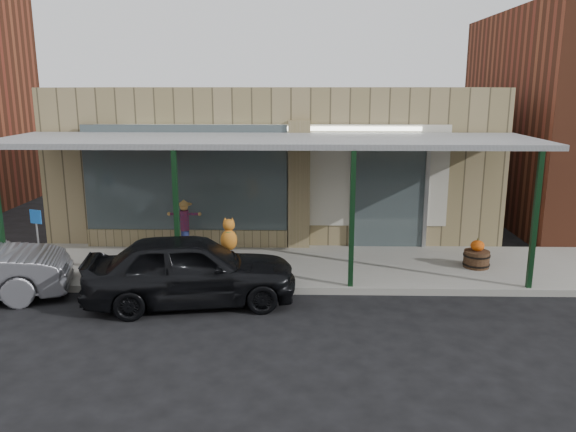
{
  "coord_description": "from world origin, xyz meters",
  "views": [
    {
      "loc": [
        0.78,
        -9.01,
        4.24
      ],
      "look_at": [
        0.48,
        2.6,
        1.54
      ],
      "focal_mm": 35.0,
      "sensor_mm": 36.0,
      "label": 1
    }
  ],
  "objects_px": {
    "barrel_scarecrow": "(185,236)",
    "parked_sedan": "(192,269)",
    "handicap_sign": "(37,233)",
    "barrel_pumpkin": "(477,257)"
  },
  "relations": [
    {
      "from": "barrel_scarecrow",
      "to": "handicap_sign",
      "type": "xyz_separation_m",
      "value": [
        -2.9,
        -1.59,
        0.48
      ]
    },
    {
      "from": "barrel_pumpkin",
      "to": "handicap_sign",
      "type": "distance_m",
      "value": 9.87
    },
    {
      "from": "barrel_scarecrow",
      "to": "barrel_pumpkin",
      "type": "xyz_separation_m",
      "value": [
        6.91,
        -0.8,
        -0.23
      ]
    },
    {
      "from": "barrel_scarecrow",
      "to": "handicap_sign",
      "type": "bearing_deg",
      "value": -145.5
    },
    {
      "from": "barrel_scarecrow",
      "to": "parked_sedan",
      "type": "relative_size",
      "value": 0.32
    },
    {
      "from": "parked_sedan",
      "to": "barrel_scarecrow",
      "type": "bearing_deg",
      "value": 5.03
    },
    {
      "from": "barrel_scarecrow",
      "to": "parked_sedan",
      "type": "xyz_separation_m",
      "value": [
        0.7,
        -2.79,
        0.09
      ]
    },
    {
      "from": "barrel_pumpkin",
      "to": "handicap_sign",
      "type": "xyz_separation_m",
      "value": [
        -9.81,
        -0.79,
        0.71
      ]
    },
    {
      "from": "barrel_scarecrow",
      "to": "barrel_pumpkin",
      "type": "relative_size",
      "value": 1.83
    },
    {
      "from": "handicap_sign",
      "to": "parked_sedan",
      "type": "bearing_deg",
      "value": 2.11
    }
  ]
}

